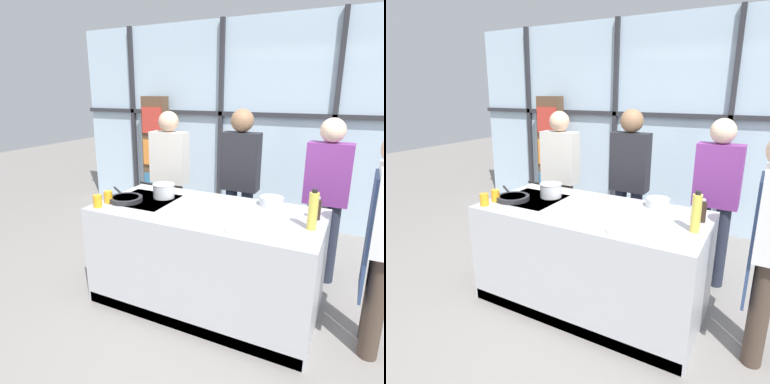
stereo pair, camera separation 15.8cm
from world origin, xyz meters
TOP-DOWN VIEW (x-y plane):
  - ground_plane at (0.00, 0.00)m, footprint 18.00×18.00m
  - back_window_wall at (0.00, 2.25)m, footprint 6.40×0.10m
  - bookshelf at (-1.81, 2.07)m, footprint 0.40×0.19m
  - demo_island at (-0.00, -0.00)m, footprint 1.91×0.93m
  - chef at (1.32, 0.00)m, footprint 0.23×0.42m
  - spectator_far_left at (-0.86, 0.87)m, footprint 0.42×0.23m
  - spectator_center_left at (0.00, 0.87)m, footprint 0.39×0.24m
  - spectator_center_right at (0.86, 0.87)m, footprint 0.41×0.23m
  - frying_pan at (-0.75, -0.12)m, footprint 0.47×0.39m
  - saucepan at (-0.49, 0.13)m, footprint 0.38×0.21m
  - white_plate at (0.42, -0.30)m, footprint 0.27×0.27m
  - mixing_bowl at (0.47, 0.35)m, footprint 0.21×0.21m
  - oil_bottle at (0.86, -0.06)m, footprint 0.07×0.07m
  - pepper_grinder at (0.87, 0.16)m, footprint 0.05×0.05m
  - juice_glass_near at (-0.86, -0.37)m, footprint 0.08×0.08m
  - juice_glass_far at (-0.86, -0.23)m, footprint 0.08×0.08m

SIDE VIEW (x-z plane):
  - ground_plane at x=0.00m, z-range 0.00..0.00m
  - demo_island at x=0.00m, z-range 0.00..0.89m
  - bookshelf at x=-1.81m, z-range 0.00..1.78m
  - white_plate at x=0.42m, z-range 0.89..0.91m
  - frying_pan at x=-0.75m, z-range 0.89..0.94m
  - chef at x=1.32m, z-range 0.11..1.72m
  - spectator_center_right at x=0.86m, z-range 0.12..1.74m
  - spectator_far_left at x=-0.86m, z-range 0.11..1.75m
  - mixing_bowl at x=0.47m, z-range 0.90..0.97m
  - juice_glass_near at x=-0.86m, z-range 0.89..1.00m
  - juice_glass_far at x=-0.86m, z-range 0.89..1.00m
  - saucepan at x=-0.49m, z-range 0.90..1.03m
  - spectator_center_left at x=0.00m, z-range 0.14..1.82m
  - pepper_grinder at x=0.87m, z-range 0.88..1.07m
  - oil_bottle at x=0.86m, z-range 0.88..1.18m
  - back_window_wall at x=0.00m, z-range 0.00..2.80m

